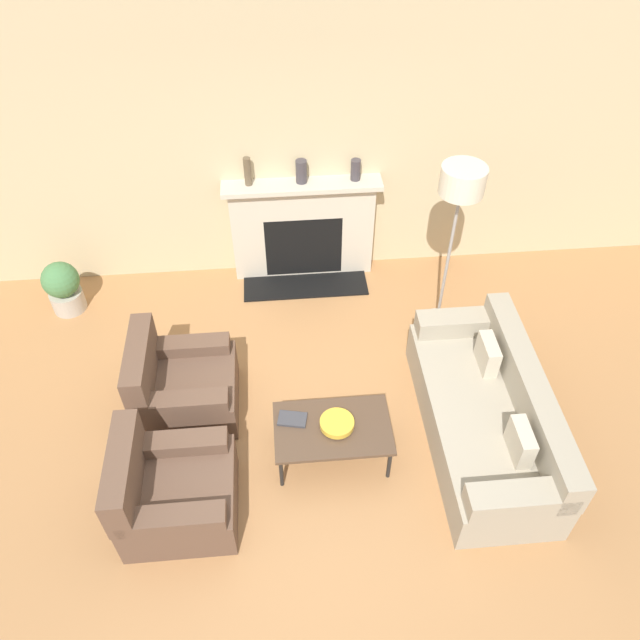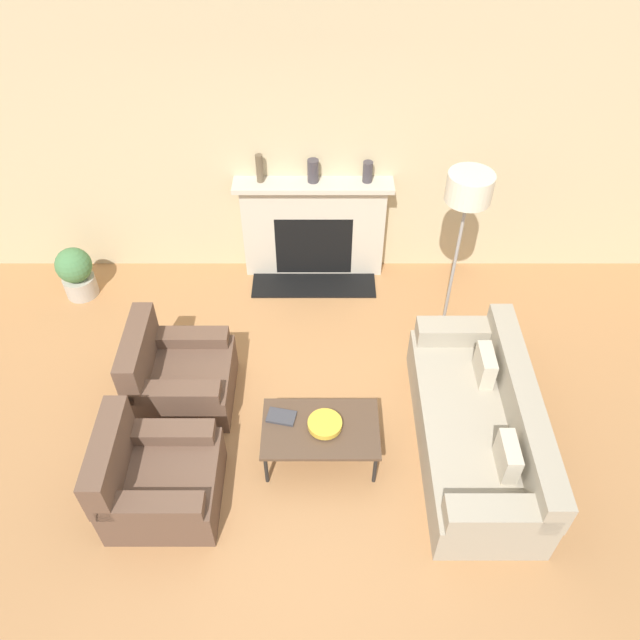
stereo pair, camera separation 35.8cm
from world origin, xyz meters
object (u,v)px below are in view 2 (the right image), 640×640
mantel_vase_left (259,168)px  mantel_vase_center_right (367,172)px  book (281,417)px  armchair_far (177,376)px  floor_lamp (467,200)px  coffee_table (320,430)px  potted_plant (75,272)px  fireplace (313,230)px  couch (480,427)px  mantel_vase_center_left (312,171)px  bowl (324,424)px  armchair_near (155,479)px

mantel_vase_left → mantel_vase_center_right: bearing=0.0°
book → mantel_vase_left: (-0.28, 2.33, 0.90)m
armchair_far → floor_lamp: 2.95m
coffee_table → mantel_vase_left: mantel_vase_left is taller
potted_plant → mantel_vase_center_right: bearing=7.5°
book → floor_lamp: 2.40m
armchair_far → floor_lamp: size_ratio=0.48×
fireplace → couch: fireplace is taller
book → floor_lamp: size_ratio=0.14×
fireplace → mantel_vase_left: 0.90m
coffee_table → mantel_vase_center_right: mantel_vase_center_right is taller
book → mantel_vase_center_right: size_ratio=1.19×
mantel_vase_left → potted_plant: (-1.97, -0.40, -0.99)m
couch → mantel_vase_center_left: size_ratio=8.45×
couch → bowl: size_ratio=7.18×
fireplace → armchair_far: (-1.20, -1.80, -0.27)m
fireplace → couch: bearing=-59.2°
book → mantel_vase_center_right: 2.61m
floor_lamp → fireplace: bearing=145.5°
couch → potted_plant: bearing=-116.7°
mantel_vase_center_left → coffee_table: bearing=-88.3°
book → bowl: bearing=-3.1°
mantel_vase_left → potted_plant: 2.24m
potted_plant → bowl: bearing=-37.9°
coffee_table → mantel_vase_center_right: size_ratio=4.40×
floor_lamp → mantel_vase_center_left: floor_lamp is taller
coffee_table → fireplace: bearing=91.7°
armchair_far → floor_lamp: floor_lamp is taller
bowl → couch: bearing=3.1°
floor_lamp → mantel_vase_center_left: 1.63m
book → coffee_table: bearing=-5.5°
armchair_near → potted_plant: armchair_near is taller
floor_lamp → potted_plant: bearing=172.3°
mantel_vase_left → mantel_vase_center_left: mantel_vase_left is taller
mantel_vase_center_left → mantel_vase_left: bearing=180.0°
mantel_vase_center_left → fireplace: bearing=-86.5°
couch → mantel_vase_center_right: mantel_vase_center_right is taller
couch → potted_plant: couch is taller
coffee_table → floor_lamp: 2.29m
couch → armchair_far: size_ratio=2.34×
couch → floor_lamp: 1.91m
armchair_near → floor_lamp: bearing=-52.6°
armchair_far → mantel_vase_center_right: bearing=-43.8°
bowl → mantel_vase_center_left: size_ratio=1.18×
fireplace → couch: size_ratio=0.80×
bowl → book: (-0.36, 0.09, -0.03)m
mantel_vase_center_right → book: bearing=-108.6°
fireplace → floor_lamp: (1.32, -0.91, 0.99)m
mantel_vase_left → armchair_near: bearing=-103.4°
armchair_near → mantel_vase_left: bearing=-13.4°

